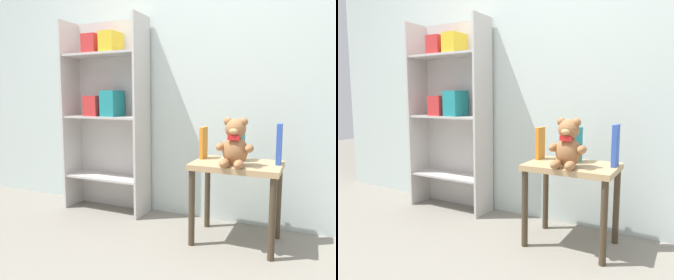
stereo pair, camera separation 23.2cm
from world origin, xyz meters
The scene contains 7 objects.
wall_back centered at (0.00, 1.33, 1.25)m, with size 4.80×0.06×2.50m.
bookshelf_side centered at (-0.92, 1.19, 0.86)m, with size 0.70×0.25×1.56m.
display_table centered at (0.21, 0.97, 0.43)m, with size 0.55×0.39×0.53m.
teddy_bear centered at (0.22, 0.86, 0.66)m, with size 0.23×0.21×0.29m.
book_standing_orange centered at (-0.03, 1.03, 0.63)m, with size 0.02×0.10×0.21m, color orange.
book_standing_teal centered at (0.21, 1.05, 0.64)m, with size 0.04×0.12×0.22m, color teal.
book_standing_blue centered at (0.46, 1.03, 0.65)m, with size 0.03×0.11×0.25m, color #2D51B7.
Camera 1 is at (0.65, -1.08, 0.94)m, focal length 35.00 mm.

